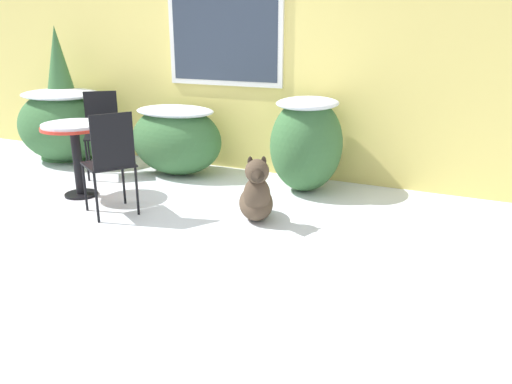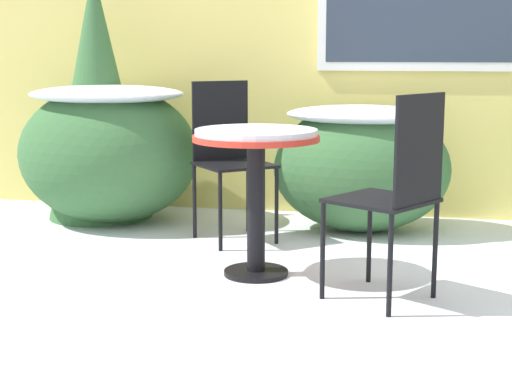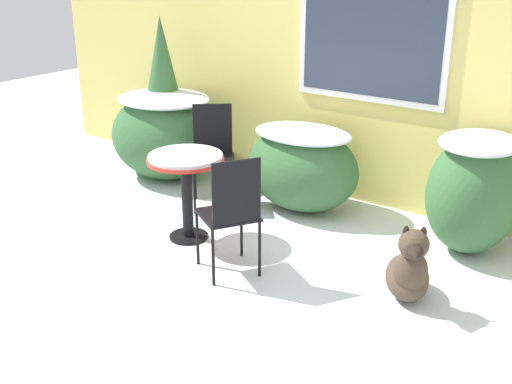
# 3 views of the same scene
# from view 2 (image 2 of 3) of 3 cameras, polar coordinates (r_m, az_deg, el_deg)

# --- Properties ---
(ground_plane) EXTENTS (16.00, 16.00, 0.00)m
(ground_plane) POSITION_cam_2_polar(r_m,az_deg,el_deg) (3.63, 8.71, -8.69)
(ground_plane) COLOR silver
(shrub_left) EXTENTS (1.24, 1.08, 0.94)m
(shrub_left) POSITION_cam_2_polar(r_m,az_deg,el_deg) (5.47, -10.68, 3.08)
(shrub_left) COLOR #386638
(shrub_left) RESTS_ON ground_plane
(shrub_middle) EXTENTS (1.15, 0.82, 0.83)m
(shrub_middle) POSITION_cam_2_polar(r_m,az_deg,el_deg) (5.14, 7.64, 2.05)
(shrub_middle) COLOR #386638
(shrub_middle) RESTS_ON ground_plane
(evergreen_bush) EXTENTS (0.73, 0.73, 1.74)m
(evergreen_bush) POSITION_cam_2_polar(r_m,az_deg,el_deg) (5.62, -11.48, 6.94)
(evergreen_bush) COLOR #386638
(evergreen_bush) RESTS_ON ground_plane
(patio_table) EXTENTS (0.66, 0.66, 0.77)m
(patio_table) POSITION_cam_2_polar(r_m,az_deg,el_deg) (4.05, 0.00, 2.35)
(patio_table) COLOR black
(patio_table) RESTS_ON ground_plane
(patio_chair_near_table) EXTENTS (0.59, 0.59, 0.98)m
(patio_chair_near_table) POSITION_cam_2_polar(r_m,az_deg,el_deg) (4.89, -1.99, 2.89)
(patio_chair_near_table) COLOR black
(patio_chair_near_table) RESTS_ON ground_plane
(patio_chair_far_side) EXTENTS (0.57, 0.57, 0.98)m
(patio_chair_far_side) POSITION_cam_2_polar(r_m,az_deg,el_deg) (3.67, 10.11, 0.27)
(patio_chair_far_side) COLOR black
(patio_chair_far_side) RESTS_ON ground_plane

